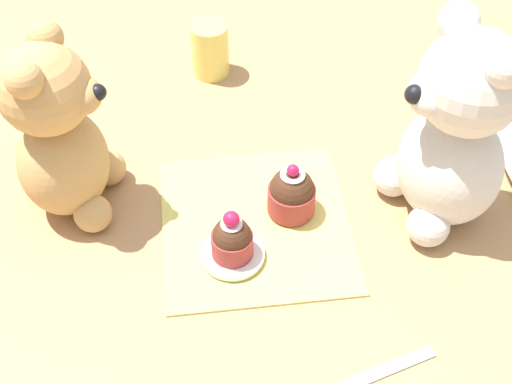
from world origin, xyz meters
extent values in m
plane|color=tan|center=(0.00, 0.00, 0.00)|extent=(4.00, 4.00, 0.00)
cube|color=#E0D166|center=(0.00, 0.00, 0.00)|extent=(0.23, 0.21, 0.01)
ellipsoid|color=silver|center=(0.00, 0.21, 0.07)|extent=(0.15, 0.14, 0.14)
sphere|color=silver|center=(0.00, 0.21, 0.19)|extent=(0.11, 0.11, 0.11)
ellipsoid|color=silver|center=(0.01, 0.17, 0.18)|extent=(0.06, 0.06, 0.04)
sphere|color=black|center=(0.01, 0.15, 0.19)|extent=(0.02, 0.02, 0.02)
sphere|color=silver|center=(-0.04, 0.21, 0.23)|extent=(0.04, 0.04, 0.04)
sphere|color=silver|center=(0.03, 0.22, 0.23)|extent=(0.04, 0.04, 0.04)
sphere|color=silver|center=(-0.03, 0.17, 0.02)|extent=(0.05, 0.05, 0.05)
sphere|color=silver|center=(0.04, 0.19, 0.02)|extent=(0.05, 0.05, 0.05)
ellipsoid|color=tan|center=(-0.06, -0.21, 0.06)|extent=(0.13, 0.12, 0.13)
sphere|color=tan|center=(-0.06, -0.21, 0.17)|extent=(0.10, 0.10, 0.10)
ellipsoid|color=tan|center=(-0.06, -0.17, 0.16)|extent=(0.05, 0.05, 0.04)
sphere|color=black|center=(-0.05, -0.15, 0.17)|extent=(0.02, 0.02, 0.02)
sphere|color=tan|center=(-0.03, -0.22, 0.21)|extent=(0.04, 0.04, 0.04)
sphere|color=tan|center=(-0.10, -0.20, 0.21)|extent=(0.04, 0.04, 0.04)
sphere|color=tan|center=(-0.02, -0.18, 0.02)|extent=(0.04, 0.04, 0.04)
sphere|color=tan|center=(-0.09, -0.17, 0.02)|extent=(0.04, 0.04, 0.04)
cylinder|color=#993333|center=(-0.01, 0.04, 0.02)|extent=(0.06, 0.06, 0.03)
sphere|color=#472819|center=(-0.01, 0.04, 0.04)|extent=(0.05, 0.05, 0.05)
cylinder|color=white|center=(-0.01, 0.04, 0.06)|extent=(0.03, 0.03, 0.00)
sphere|color=#B71947|center=(-0.01, 0.04, 0.07)|extent=(0.01, 0.01, 0.01)
cylinder|color=white|center=(0.05, -0.03, 0.01)|extent=(0.07, 0.07, 0.01)
cylinder|color=#993333|center=(0.05, -0.03, 0.03)|extent=(0.05, 0.05, 0.03)
sphere|color=#472819|center=(0.05, -0.03, 0.04)|extent=(0.04, 0.04, 0.04)
cylinder|color=white|center=(0.05, -0.03, 0.06)|extent=(0.02, 0.02, 0.00)
sphere|color=#B71947|center=(0.05, -0.03, 0.07)|extent=(0.02, 0.02, 0.02)
cylinder|color=#EADB66|center=(-0.29, -0.03, 0.04)|extent=(0.05, 0.05, 0.08)
cube|color=silver|center=(0.20, 0.09, 0.00)|extent=(0.05, 0.13, 0.01)
camera|label=1|loc=(0.53, -0.06, 0.63)|focal=50.00mm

